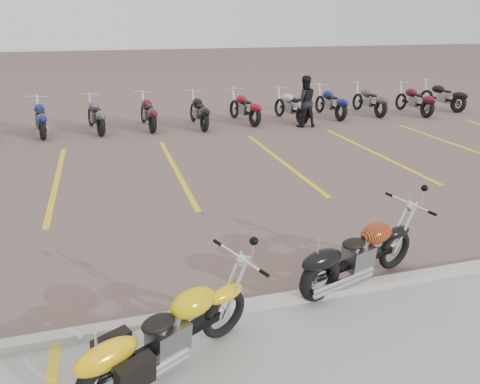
{
  "coord_description": "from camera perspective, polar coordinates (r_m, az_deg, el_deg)",
  "views": [
    {
      "loc": [
        -1.53,
        -6.73,
        3.44
      ],
      "look_at": [
        0.49,
        0.17,
        0.75
      ],
      "focal_mm": 35.0,
      "sensor_mm": 36.0,
      "label": 1
    }
  ],
  "objects": [
    {
      "name": "ground",
      "position": [
        7.71,
        -3.16,
        -6.0
      ],
      "size": [
        100.0,
        100.0,
        0.0
      ],
      "primitive_type": "plane",
      "color": "brown",
      "rests_on": "ground"
    },
    {
      "name": "parking_stripes",
      "position": [
        11.37,
        -7.83,
        2.72
      ],
      "size": [
        38.0,
        5.5,
        0.01
      ],
      "primitive_type": null,
      "color": "gold",
      "rests_on": "ground"
    },
    {
      "name": "flame_cruiser",
      "position": [
        6.52,
        13.96,
        -7.73
      ],
      "size": [
        2.0,
        0.74,
        0.85
      ],
      "rotation": [
        0.05,
        0.0,
        0.3
      ],
      "color": "black",
      "rests_on": "ground"
    },
    {
      "name": "curb",
      "position": [
        6.01,
        1.36,
        -13.69
      ],
      "size": [
        60.0,
        0.18,
        0.12
      ],
      "primitive_type": "cube",
      "color": "#ADAAA3",
      "rests_on": "ground"
    },
    {
      "name": "person_b",
      "position": [
        15.85,
        7.83,
        10.88
      ],
      "size": [
        0.87,
        0.71,
        1.68
      ],
      "primitive_type": "imported",
      "rotation": [
        0.0,
        0.0,
        3.05
      ],
      "color": "black",
      "rests_on": "ground"
    },
    {
      "name": "bg_bike_row",
      "position": [
        15.98,
        -5.3,
        10.0
      ],
      "size": [
        20.64,
        2.05,
        1.1
      ],
      "color": "black",
      "rests_on": "ground"
    },
    {
      "name": "yellow_cruiser",
      "position": [
        5.0,
        -9.21,
        -16.89
      ],
      "size": [
        1.89,
        1.08,
        0.85
      ],
      "rotation": [
        0.12,
        0.0,
        0.49
      ],
      "color": "black",
      "rests_on": "ground"
    }
  ]
}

